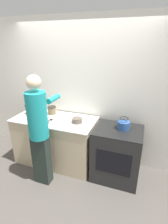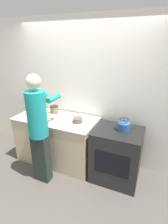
{
  "view_description": "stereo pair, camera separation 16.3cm",
  "coord_description": "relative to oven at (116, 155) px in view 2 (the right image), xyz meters",
  "views": [
    {
      "loc": [
        1.06,
        -2.15,
        2.17
      ],
      "look_at": [
        0.2,
        0.24,
        1.14
      ],
      "focal_mm": 28.0,
      "sensor_mm": 36.0,
      "label": 1
    },
    {
      "loc": [
        1.21,
        -2.09,
        2.17
      ],
      "look_at": [
        0.2,
        0.24,
        1.14
      ],
      "focal_mm": 28.0,
      "sensor_mm": 36.0,
      "label": 2
    }
  ],
  "objects": [
    {
      "name": "person",
      "position": [
        -1.1,
        -0.51,
        0.53
      ],
      "size": [
        0.33,
        0.57,
        1.77
      ],
      "color": "#232D29",
      "rests_on": "ground_plane"
    },
    {
      "name": "bowl_prep",
      "position": [
        -0.71,
        0.03,
        0.49
      ],
      "size": [
        0.17,
        0.17,
        0.09
      ],
      "color": "brown",
      "rests_on": "counter"
    },
    {
      "name": "wall_back",
      "position": [
        -0.75,
        0.45,
        0.85
      ],
      "size": [
        8.0,
        0.05,
        2.6
      ],
      "color": "white",
      "rests_on": "ground_plane"
    },
    {
      "name": "oven",
      "position": [
        0.0,
        0.0,
        0.0
      ],
      "size": [
        0.75,
        0.62,
        0.9
      ],
      "color": "black",
      "rests_on": "ground_plane"
    },
    {
      "name": "book_stack",
      "position": [
        -1.65,
        0.15,
        0.53
      ],
      "size": [
        0.23,
        0.29,
        0.18
      ],
      "color": "olive",
      "rests_on": "counter"
    },
    {
      "name": "cutting_board",
      "position": [
        -1.06,
        -0.1,
        0.45
      ],
      "size": [
        0.34,
        0.25,
        0.02
      ],
      "color": "silver",
      "rests_on": "counter"
    },
    {
      "name": "kettle",
      "position": [
        0.06,
        0.05,
        0.53
      ],
      "size": [
        0.19,
        0.19,
        0.19
      ],
      "color": "#284C8C",
      "rests_on": "oven"
    },
    {
      "name": "bowl_mixing",
      "position": [
        -1.43,
        -0.18,
        0.49
      ],
      "size": [
        0.15,
        0.15,
        0.09
      ],
      "color": "brown",
      "rests_on": "counter"
    },
    {
      "name": "counter",
      "position": [
        -1.15,
        0.04,
        -0.0
      ],
      "size": [
        1.48,
        0.72,
        0.89
      ],
      "color": "#C6B28E",
      "rests_on": "ground_plane"
    },
    {
      "name": "knife",
      "position": [
        -1.11,
        -0.07,
        0.46
      ],
      "size": [
        0.2,
        0.12,
        0.01
      ],
      "rotation": [
        0.0,
        0.0,
        -0.44
      ],
      "color": "silver",
      "rests_on": "cutting_board"
    },
    {
      "name": "ground_plane",
      "position": [
        -0.75,
        -0.31,
        -0.45
      ],
      "size": [
        12.0,
        12.0,
        0.0
      ],
      "primitive_type": "plane",
      "color": "#4C4742"
    },
    {
      "name": "canister_jar",
      "position": [
        -1.3,
        0.22,
        0.52
      ],
      "size": [
        0.16,
        0.16,
        0.15
      ],
      "color": "#756047",
      "rests_on": "counter"
    }
  ]
}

